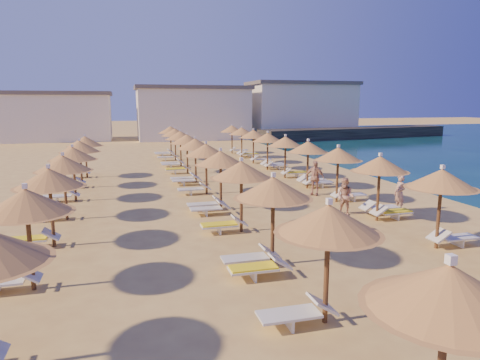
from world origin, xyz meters
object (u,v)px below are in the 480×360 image
object	(u,v)px
beachgoer_c	(315,178)
beachgoer_a	(400,193)
beachgoer_b	(345,196)
jetty	(357,133)
parasol_row_east	(322,151)
parasol_row_west	(213,155)

from	to	relation	value
beachgoer_c	beachgoer_a	bearing A→B (deg)	-16.53
beachgoer_b	beachgoer_a	world-z (taller)	beachgoer_a
beachgoer_b	jetty	bearing A→B (deg)	112.92
beachgoer_b	parasol_row_east	bearing A→B (deg)	132.30
beachgoer_a	jetty	bearing A→B (deg)	149.38
beachgoer_b	beachgoer_c	bearing A→B (deg)	137.50
parasol_row_east	beachgoer_a	xyz separation A→B (m)	(1.92, -4.34, -1.56)
parasol_row_west	beachgoer_c	bearing A→B (deg)	0.05
beachgoer_b	beachgoer_a	size ratio (longest dim) A/B	0.98
jetty	beachgoer_b	distance (m)	44.34
parasol_row_east	beachgoer_c	xyz separation A→B (m)	(-0.39, 0.01, -1.46)
beachgoer_a	beachgoer_c	bearing A→B (deg)	-155.00
parasol_row_east	beachgoer_b	distance (m)	4.61
jetty	beachgoer_c	bearing A→B (deg)	-132.57
jetty	beachgoer_a	bearing A→B (deg)	-126.81
jetty	beachgoer_b	xyz separation A→B (m)	(-22.73, -38.07, 0.10)
parasol_row_west	beachgoer_a	world-z (taller)	parasol_row_west
beachgoer_c	beachgoer_a	size ratio (longest dim) A/B	1.12
parasol_row_west	parasol_row_east	bearing A→B (deg)	0.00
parasol_row_west	beachgoer_b	size ratio (longest dim) A/B	25.22
jetty	parasol_row_west	world-z (taller)	parasol_row_west
parasol_row_east	parasol_row_west	world-z (taller)	same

